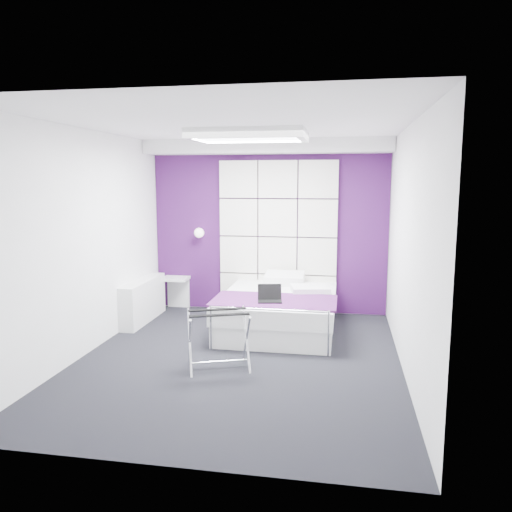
{
  "coord_description": "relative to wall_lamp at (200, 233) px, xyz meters",
  "views": [
    {
      "loc": [
        1.14,
        -5.32,
        2.01
      ],
      "look_at": [
        0.13,
        0.35,
        1.14
      ],
      "focal_mm": 35.0,
      "sensor_mm": 36.0,
      "label": 1
    }
  ],
  "objects": [
    {
      "name": "soffit",
      "position": [
        1.05,
        -0.11,
        1.28
      ],
      "size": [
        3.58,
        0.5,
        0.2
      ],
      "primitive_type": "cube",
      "color": "white",
      "rests_on": "wall_back"
    },
    {
      "name": "wall_lamp",
      "position": [
        0.0,
        0.0,
        0.0
      ],
      "size": [
        0.15,
        0.15,
        0.15
      ],
      "primitive_type": "sphere",
      "color": "white",
      "rests_on": "wall_back"
    },
    {
      "name": "wall_left",
      "position": [
        -0.75,
        -2.06,
        0.08
      ],
      "size": [
        0.0,
        4.4,
        4.4
      ],
      "primitive_type": "plane",
      "rotation": [
        1.57,
        0.0,
        1.57
      ],
      "color": "white",
      "rests_on": "floor"
    },
    {
      "name": "wall_right",
      "position": [
        2.85,
        -2.06,
        0.08
      ],
      "size": [
        0.0,
        4.4,
        4.4
      ],
      "primitive_type": "plane",
      "rotation": [
        1.57,
        0.0,
        -1.57
      ],
      "color": "white",
      "rests_on": "floor"
    },
    {
      "name": "nightstand",
      "position": [
        -0.4,
        -0.04,
        -0.73
      ],
      "size": [
        0.4,
        0.31,
        0.04
      ],
      "primitive_type": "cube",
      "color": "white",
      "rests_on": "wall_back"
    },
    {
      "name": "luggage_rack",
      "position": [
        0.89,
        -2.35,
        -0.91
      ],
      "size": [
        0.63,
        0.47,
        0.62
      ],
      "rotation": [
        0.0,
        0.0,
        0.35
      ],
      "color": "silver",
      "rests_on": "floor"
    },
    {
      "name": "floor",
      "position": [
        1.05,
        -2.06,
        -1.22
      ],
      "size": [
        4.4,
        4.4,
        0.0
      ],
      "primitive_type": "plane",
      "color": "black",
      "rests_on": "ground"
    },
    {
      "name": "radiator",
      "position": [
        -0.64,
        -0.76,
        -0.92
      ],
      "size": [
        0.22,
        1.2,
        0.6
      ],
      "primitive_type": "cube",
      "color": "white",
      "rests_on": "floor"
    },
    {
      "name": "bed",
      "position": [
        1.35,
        -0.86,
        -0.94
      ],
      "size": [
        1.55,
        1.87,
        0.66
      ],
      "color": "white",
      "rests_on": "floor"
    },
    {
      "name": "accent_wall",
      "position": [
        1.05,
        0.13,
        0.08
      ],
      "size": [
        3.58,
        0.02,
        2.58
      ],
      "primitive_type": "cube",
      "color": "#3A1046",
      "rests_on": "wall_back"
    },
    {
      "name": "ceiling",
      "position": [
        1.05,
        -2.06,
        1.38
      ],
      "size": [
        4.4,
        4.4,
        0.0
      ],
      "primitive_type": "plane",
      "rotation": [
        3.14,
        0.0,
        0.0
      ],
      "color": "white",
      "rests_on": "wall_back"
    },
    {
      "name": "wall_back",
      "position": [
        1.05,
        0.14,
        0.08
      ],
      "size": [
        3.6,
        0.0,
        3.6
      ],
      "primitive_type": "plane",
      "rotation": [
        1.57,
        0.0,
        0.0
      ],
      "color": "white",
      "rests_on": "floor"
    },
    {
      "name": "laptop",
      "position": [
        1.31,
        -1.39,
        -0.64
      ],
      "size": [
        0.29,
        0.21,
        0.21
      ],
      "rotation": [
        0.0,
        0.0,
        0.19
      ],
      "color": "black",
      "rests_on": "bed"
    },
    {
      "name": "headboard",
      "position": [
        1.2,
        0.08,
        -0.05
      ],
      "size": [
        1.8,
        0.08,
        2.3
      ],
      "primitive_type": null,
      "color": "silver",
      "rests_on": "wall_back"
    },
    {
      "name": "skylight",
      "position": [
        1.05,
        -1.46,
        1.33
      ],
      "size": [
        1.36,
        0.86,
        0.12
      ],
      "primitive_type": null,
      "color": "white",
      "rests_on": "ceiling"
    }
  ]
}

